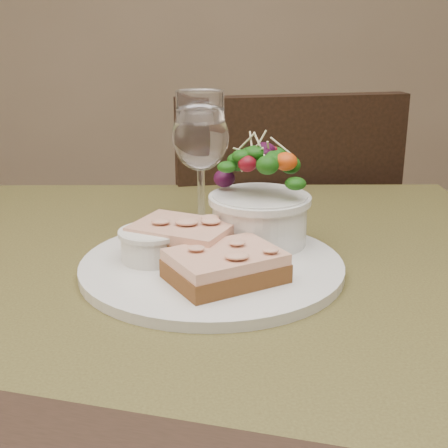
{
  "coord_description": "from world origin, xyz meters",
  "views": [
    {
      "loc": [
        0.01,
        -0.66,
        1.03
      ],
      "look_at": [
        0.02,
        0.0,
        0.81
      ],
      "focal_mm": 50.0,
      "sensor_mm": 36.0,
      "label": 1
    }
  ],
  "objects_px": {
    "chair_far": "(263,353)",
    "salad_bowl": "(260,197)",
    "ramekin": "(151,243)",
    "sandwich_back": "(182,237)",
    "wine_glass": "(201,141)",
    "sandwich_front": "(225,266)",
    "cafe_table": "(208,352)",
    "dinner_plate": "(212,266)"
  },
  "relations": [
    {
      "from": "dinner_plate",
      "to": "sandwich_back",
      "type": "relative_size",
      "value": 2.22
    },
    {
      "from": "cafe_table",
      "to": "chair_far",
      "type": "height_order",
      "value": "chair_far"
    },
    {
      "from": "ramekin",
      "to": "salad_bowl",
      "type": "height_order",
      "value": "salad_bowl"
    },
    {
      "from": "salad_bowl",
      "to": "dinner_plate",
      "type": "bearing_deg",
      "value": -132.46
    },
    {
      "from": "dinner_plate",
      "to": "cafe_table",
      "type": "bearing_deg",
      "value": -119.59
    },
    {
      "from": "sandwich_front",
      "to": "wine_glass",
      "type": "distance_m",
      "value": 0.23
    },
    {
      "from": "cafe_table",
      "to": "wine_glass",
      "type": "distance_m",
      "value": 0.28
    },
    {
      "from": "sandwich_front",
      "to": "sandwich_back",
      "type": "height_order",
      "value": "sandwich_back"
    },
    {
      "from": "cafe_table",
      "to": "salad_bowl",
      "type": "relative_size",
      "value": 6.3
    },
    {
      "from": "chair_far",
      "to": "sandwich_front",
      "type": "height_order",
      "value": "chair_far"
    },
    {
      "from": "chair_far",
      "to": "salad_bowl",
      "type": "relative_size",
      "value": 7.09
    },
    {
      "from": "sandwich_front",
      "to": "ramekin",
      "type": "distance_m",
      "value": 0.1
    },
    {
      "from": "ramekin",
      "to": "sandwich_front",
      "type": "bearing_deg",
      "value": -35.09
    },
    {
      "from": "chair_far",
      "to": "ramekin",
      "type": "height_order",
      "value": "chair_far"
    },
    {
      "from": "sandwich_back",
      "to": "salad_bowl",
      "type": "xyz_separation_m",
      "value": [
        0.09,
        0.05,
        0.04
      ]
    },
    {
      "from": "sandwich_front",
      "to": "sandwich_back",
      "type": "relative_size",
      "value": 1.04
    },
    {
      "from": "dinner_plate",
      "to": "salad_bowl",
      "type": "height_order",
      "value": "salad_bowl"
    },
    {
      "from": "wine_glass",
      "to": "cafe_table",
      "type": "bearing_deg",
      "value": -86.14
    },
    {
      "from": "sandwich_back",
      "to": "salad_bowl",
      "type": "distance_m",
      "value": 0.11
    },
    {
      "from": "sandwich_back",
      "to": "wine_glass",
      "type": "bearing_deg",
      "value": 107.35
    },
    {
      "from": "cafe_table",
      "to": "dinner_plate",
      "type": "relative_size",
      "value": 2.64
    },
    {
      "from": "ramekin",
      "to": "salad_bowl",
      "type": "distance_m",
      "value": 0.15
    },
    {
      "from": "chair_far",
      "to": "sandwich_front",
      "type": "relative_size",
      "value": 6.32
    },
    {
      "from": "dinner_plate",
      "to": "ramekin",
      "type": "relative_size",
      "value": 4.34
    },
    {
      "from": "cafe_table",
      "to": "sandwich_front",
      "type": "height_order",
      "value": "sandwich_front"
    },
    {
      "from": "wine_glass",
      "to": "dinner_plate",
      "type": "bearing_deg",
      "value": -84.06
    },
    {
      "from": "chair_far",
      "to": "sandwich_front",
      "type": "xyz_separation_m",
      "value": [
        -0.09,
        -0.66,
        0.48
      ]
    },
    {
      "from": "sandwich_back",
      "to": "wine_glass",
      "type": "xyz_separation_m",
      "value": [
        0.02,
        0.13,
        0.09
      ]
    },
    {
      "from": "sandwich_front",
      "to": "salad_bowl",
      "type": "bearing_deg",
      "value": 40.28
    },
    {
      "from": "ramekin",
      "to": "wine_glass",
      "type": "xyz_separation_m",
      "value": [
        0.05,
        0.14,
        0.09
      ]
    },
    {
      "from": "chair_far",
      "to": "salad_bowl",
      "type": "distance_m",
      "value": 0.76
    },
    {
      "from": "dinner_plate",
      "to": "sandwich_back",
      "type": "xyz_separation_m",
      "value": [
        -0.03,
        0.02,
        0.03
      ]
    },
    {
      "from": "cafe_table",
      "to": "salad_bowl",
      "type": "bearing_deg",
      "value": 48.86
    },
    {
      "from": "chair_far",
      "to": "sandwich_back",
      "type": "height_order",
      "value": "chair_far"
    },
    {
      "from": "sandwich_front",
      "to": "ramekin",
      "type": "bearing_deg",
      "value": 115.65
    },
    {
      "from": "cafe_table",
      "to": "chair_far",
      "type": "xyz_separation_m",
      "value": [
        0.11,
        0.61,
        -0.36
      ]
    },
    {
      "from": "sandwich_back",
      "to": "wine_glass",
      "type": "height_order",
      "value": "wine_glass"
    },
    {
      "from": "dinner_plate",
      "to": "sandwich_front",
      "type": "relative_size",
      "value": 2.13
    },
    {
      "from": "sandwich_front",
      "to": "ramekin",
      "type": "height_order",
      "value": "ramekin"
    },
    {
      "from": "sandwich_back",
      "to": "chair_far",
      "type": "bearing_deg",
      "value": 101.55
    },
    {
      "from": "ramekin",
      "to": "salad_bowl",
      "type": "xyz_separation_m",
      "value": [
        0.13,
        0.06,
        0.04
      ]
    },
    {
      "from": "chair_far",
      "to": "dinner_plate",
      "type": "height_order",
      "value": "chair_far"
    }
  ]
}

